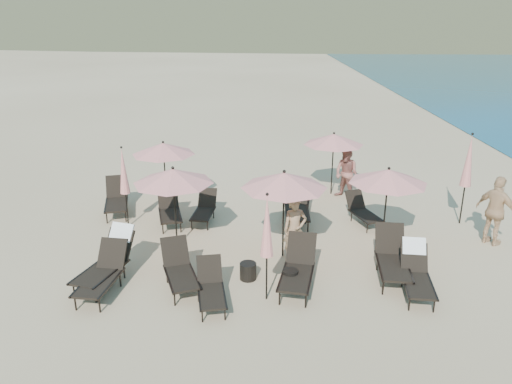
{
  "coord_description": "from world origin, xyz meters",
  "views": [
    {
      "loc": [
        -1.07,
        -9.95,
        5.88
      ],
      "look_at": [
        -1.1,
        3.5,
        1.1
      ],
      "focal_mm": 35.0,
      "sensor_mm": 36.0,
      "label": 1
    }
  ],
  "objects_px": {
    "lounger_5": "(417,271)",
    "umbrella_open_3": "(163,149)",
    "lounger_11": "(363,211)",
    "beachgoer_b": "(346,174)",
    "umbrella_open_0": "(173,176)",
    "lounger_9": "(297,206)",
    "lounger_3": "(298,268)",
    "umbrella_open_2": "(388,176)",
    "lounger_0": "(108,258)",
    "side_table_1": "(290,280)",
    "umbrella_closed_1": "(468,161)",
    "umbrella_closed_0": "(267,227)",
    "umbrella_open_4": "(334,139)",
    "beachgoer_c": "(496,211)",
    "lounger_7": "(169,210)",
    "lounger_2": "(211,287)",
    "lounger_10": "(299,200)",
    "umbrella_open_1": "(284,180)",
    "beachgoer_a": "(295,229)",
    "lounger_6": "(116,198)",
    "lounger_8": "(204,209)",
    "lounger_12": "(179,269)",
    "lounger_4": "(392,257)",
    "umbrella_closed_2": "(123,172)",
    "side_table_0": "(248,271)",
    "lounger_1": "(103,273)"
  },
  "relations": [
    {
      "from": "umbrella_open_2",
      "to": "lounger_0",
      "type": "bearing_deg",
      "value": -164.56
    },
    {
      "from": "umbrella_open_3",
      "to": "umbrella_open_4",
      "type": "xyz_separation_m",
      "value": [
        5.54,
        1.14,
        0.03
      ]
    },
    {
      "from": "lounger_5",
      "to": "lounger_7",
      "type": "xyz_separation_m",
      "value": [
        -6.17,
        3.88,
        -0.06
      ]
    },
    {
      "from": "lounger_0",
      "to": "side_table_1",
      "type": "xyz_separation_m",
      "value": [
        4.21,
        -0.43,
        -0.31
      ]
    },
    {
      "from": "umbrella_closed_1",
      "to": "side_table_0",
      "type": "bearing_deg",
      "value": -151.86
    },
    {
      "from": "lounger_2",
      "to": "lounger_7",
      "type": "xyz_separation_m",
      "value": [
        -1.62,
        4.4,
        0.04
      ]
    },
    {
      "from": "lounger_9",
      "to": "beachgoer_a",
      "type": "xyz_separation_m",
      "value": [
        -0.24,
        -2.48,
        0.33
      ]
    },
    {
      "from": "umbrella_closed_0",
      "to": "lounger_8",
      "type": "bearing_deg",
      "value": 112.15
    },
    {
      "from": "lounger_3",
      "to": "umbrella_closed_2",
      "type": "height_order",
      "value": "umbrella_closed_2"
    },
    {
      "from": "lounger_0",
      "to": "lounger_11",
      "type": "distance_m",
      "value": 7.43
    },
    {
      "from": "lounger_3",
      "to": "side_table_1",
      "type": "relative_size",
      "value": 3.97
    },
    {
      "from": "umbrella_open_0",
      "to": "lounger_9",
      "type": "bearing_deg",
      "value": 27.72
    },
    {
      "from": "lounger_11",
      "to": "umbrella_closed_2",
      "type": "bearing_deg",
      "value": 163.51
    },
    {
      "from": "lounger_3",
      "to": "umbrella_closed_1",
      "type": "bearing_deg",
      "value": 47.56
    },
    {
      "from": "umbrella_closed_1",
      "to": "lounger_11",
      "type": "bearing_deg",
      "value": 179.83
    },
    {
      "from": "lounger_2",
      "to": "lounger_3",
      "type": "relative_size",
      "value": 0.81
    },
    {
      "from": "lounger_10",
      "to": "umbrella_closed_1",
      "type": "bearing_deg",
      "value": 0.15
    },
    {
      "from": "lounger_1",
      "to": "umbrella_open_4",
      "type": "distance_m",
      "value": 9.02
    },
    {
      "from": "lounger_3",
      "to": "lounger_5",
      "type": "height_order",
      "value": "lounger_3"
    },
    {
      "from": "umbrella_open_0",
      "to": "umbrella_open_2",
      "type": "height_order",
      "value": "umbrella_open_0"
    },
    {
      "from": "lounger_9",
      "to": "umbrella_open_4",
      "type": "bearing_deg",
      "value": 62.14
    },
    {
      "from": "umbrella_closed_1",
      "to": "side_table_0",
      "type": "distance_m",
      "value": 7.33
    },
    {
      "from": "umbrella_open_4",
      "to": "side_table_1",
      "type": "relative_size",
      "value": 4.59
    },
    {
      "from": "lounger_11",
      "to": "beachgoer_b",
      "type": "distance_m",
      "value": 2.2
    },
    {
      "from": "lounger_9",
      "to": "beachgoer_c",
      "type": "relative_size",
      "value": 0.96
    },
    {
      "from": "umbrella_closed_0",
      "to": "beachgoer_c",
      "type": "xyz_separation_m",
      "value": [
        6.17,
        2.82,
        -0.77
      ]
    },
    {
      "from": "lounger_11",
      "to": "umbrella_closed_0",
      "type": "height_order",
      "value": "umbrella_closed_0"
    },
    {
      "from": "umbrella_closed_1",
      "to": "beachgoer_b",
      "type": "height_order",
      "value": "umbrella_closed_1"
    },
    {
      "from": "lounger_4",
      "to": "lounger_5",
      "type": "bearing_deg",
      "value": -54.04
    },
    {
      "from": "lounger_4",
      "to": "lounger_3",
      "type": "bearing_deg",
      "value": -161.44
    },
    {
      "from": "umbrella_open_1",
      "to": "umbrella_closed_1",
      "type": "bearing_deg",
      "value": 21.66
    },
    {
      "from": "umbrella_open_3",
      "to": "lounger_12",
      "type": "bearing_deg",
      "value": -77.02
    },
    {
      "from": "umbrella_open_2",
      "to": "umbrella_closed_0",
      "type": "height_order",
      "value": "umbrella_closed_0"
    },
    {
      "from": "lounger_4",
      "to": "lounger_12",
      "type": "height_order",
      "value": "lounger_4"
    },
    {
      "from": "lounger_9",
      "to": "lounger_3",
      "type": "bearing_deg",
      "value": -92.35
    },
    {
      "from": "lounger_9",
      "to": "beachgoer_b",
      "type": "xyz_separation_m",
      "value": [
        1.8,
        2.0,
        0.39
      ]
    },
    {
      "from": "beachgoer_b",
      "to": "lounger_7",
      "type": "bearing_deg",
      "value": -111.99
    },
    {
      "from": "lounger_6",
      "to": "umbrella_open_0",
      "type": "distance_m",
      "value": 3.65
    },
    {
      "from": "beachgoer_b",
      "to": "beachgoer_c",
      "type": "relative_size",
      "value": 0.92
    },
    {
      "from": "lounger_7",
      "to": "lounger_5",
      "type": "bearing_deg",
      "value": -45.53
    },
    {
      "from": "lounger_1",
      "to": "lounger_12",
      "type": "height_order",
      "value": "lounger_1"
    },
    {
      "from": "lounger_6",
      "to": "lounger_9",
      "type": "height_order",
      "value": "lounger_9"
    },
    {
      "from": "lounger_5",
      "to": "umbrella_open_4",
      "type": "relative_size",
      "value": 0.78
    },
    {
      "from": "lounger_5",
      "to": "umbrella_open_3",
      "type": "xyz_separation_m",
      "value": [
        -6.52,
        5.37,
        1.41
      ]
    },
    {
      "from": "umbrella_open_1",
      "to": "beachgoer_b",
      "type": "relative_size",
      "value": 1.32
    },
    {
      "from": "lounger_3",
      "to": "lounger_5",
      "type": "bearing_deg",
      "value": 7.85
    },
    {
      "from": "lounger_7",
      "to": "lounger_2",
      "type": "bearing_deg",
      "value": -83.15
    },
    {
      "from": "umbrella_open_0",
      "to": "umbrella_open_3",
      "type": "distance_m",
      "value": 3.19
    },
    {
      "from": "lounger_8",
      "to": "umbrella_open_3",
      "type": "relative_size",
      "value": 0.71
    },
    {
      "from": "lounger_9",
      "to": "umbrella_open_2",
      "type": "relative_size",
      "value": 0.83
    }
  ]
}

